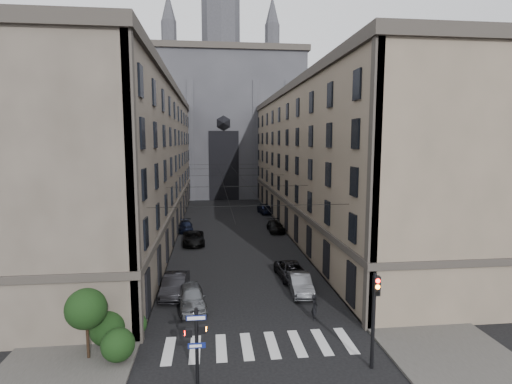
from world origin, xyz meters
name	(u,v)px	position (x,y,z in m)	size (l,w,h in m)	color
sidewalk_left	(152,231)	(-10.50, 36.00, 0.07)	(7.00, 80.00, 0.15)	#383533
sidewalk_right	(307,227)	(10.50, 36.00, 0.07)	(7.00, 80.00, 0.15)	#383533
zebra_crossing	(260,345)	(0.00, 5.00, 0.01)	(11.00, 3.20, 0.01)	beige
building_left	(127,161)	(-13.44, 36.00, 9.34)	(13.60, 60.60, 18.85)	#4B4239
building_right	(330,160)	(13.44, 36.00, 9.34)	(13.60, 60.60, 18.85)	brown
gothic_tower	(222,115)	(0.00, 74.96, 17.80)	(35.00, 23.00, 58.00)	#2D2D33
pedestrian_signal_left	(196,341)	(-3.51, 1.50, 2.32)	(1.02, 0.38, 4.00)	black
traffic_light_right	(374,309)	(5.60, 1.92, 3.29)	(0.34, 0.50, 5.20)	black
shrub_cluster	(104,324)	(-8.72, 5.01, 1.80)	(3.90, 4.40, 3.90)	black
tram_wires	(231,177)	(0.00, 35.63, 7.25)	(14.00, 60.00, 0.43)	black
car_left_near	(192,297)	(-4.20, 10.84, 0.81)	(1.91, 4.74, 1.62)	slate
car_left_midnear	(175,285)	(-5.60, 13.44, 0.82)	(1.73, 4.98, 1.64)	black
car_left_midfar	(194,238)	(-4.78, 28.88, 0.73)	(2.44, 5.29, 1.47)	black
car_left_far	(186,226)	(-6.13, 35.88, 0.67)	(1.86, 4.59, 1.33)	black
car_right_near	(300,284)	(4.20, 12.77, 0.74)	(1.58, 4.52, 1.49)	slate
car_right_midnear	(292,271)	(4.20, 16.13, 0.68)	(2.26, 4.91, 1.36)	black
car_right_midfar	(276,226)	(5.75, 34.31, 0.70)	(1.96, 4.81, 1.40)	black
car_right_far	(265,209)	(6.20, 47.62, 0.81)	(1.92, 4.78, 1.63)	black
pedestrian	(315,307)	(4.09, 8.00, 0.87)	(0.63, 0.41, 1.73)	black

